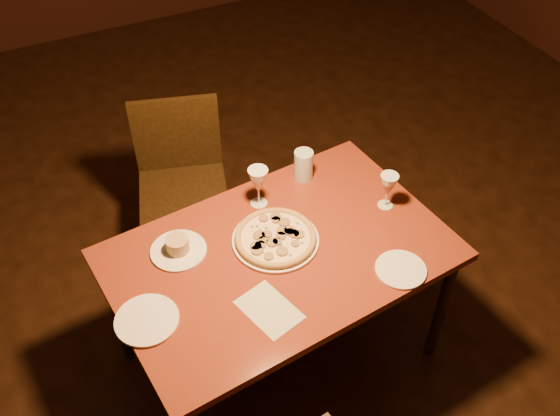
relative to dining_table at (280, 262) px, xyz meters
name	(u,v)px	position (x,y,z in m)	size (l,w,h in m)	color
floor	(293,383)	(-0.02, -0.17, -0.62)	(7.00, 7.00, 0.00)	#331C11
dining_table	(280,262)	(0.00, 0.00, 0.00)	(1.36, 0.96, 0.68)	maroon
chair_far	(182,178)	(-0.14, 0.79, -0.14)	(0.51, 0.51, 0.85)	black
pizza_plate	(276,238)	(0.01, 0.06, 0.08)	(0.34, 0.34, 0.04)	white
ramekin_saucer	(178,248)	(-0.35, 0.17, 0.08)	(0.21, 0.21, 0.07)	white
wine_glass_far	(258,187)	(0.04, 0.28, 0.15)	(0.08, 0.08, 0.18)	#B76A4C
wine_glass_right	(387,191)	(0.50, 0.04, 0.14)	(0.07, 0.07, 0.16)	#B76A4C
water_tumbler	(303,165)	(0.28, 0.35, 0.13)	(0.08, 0.08, 0.13)	silver
side_plate_left	(147,320)	(-0.55, -0.09, 0.07)	(0.22, 0.22, 0.01)	white
side_plate_near	(401,270)	(0.36, -0.28, 0.07)	(0.19, 0.19, 0.01)	white
menu_card	(269,310)	(-0.15, -0.23, 0.06)	(0.15, 0.22, 0.00)	beige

